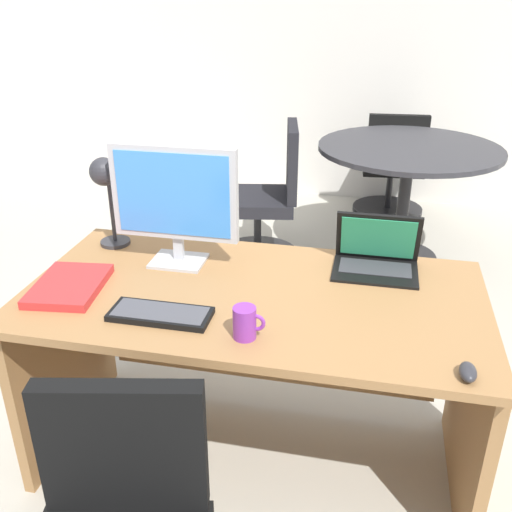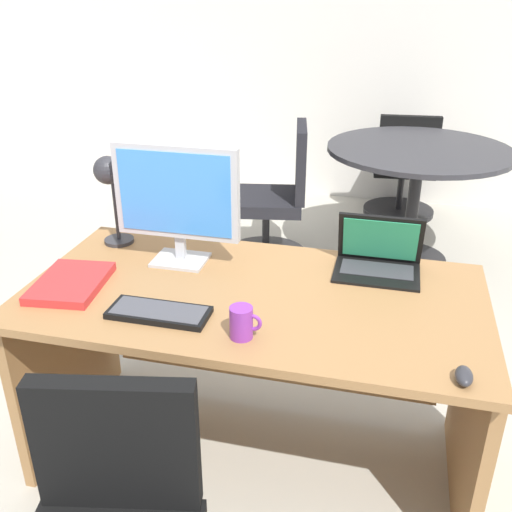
% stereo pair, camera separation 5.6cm
% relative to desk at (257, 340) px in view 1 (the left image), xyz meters
% --- Properties ---
extents(ground, '(12.00, 12.00, 0.00)m').
position_rel_desk_xyz_m(ground, '(0.00, 1.45, -0.51)').
color(ground, '#B7B2A3').
extents(back_wall, '(10.00, 0.10, 2.80)m').
position_rel_desk_xyz_m(back_wall, '(0.00, 3.16, 0.89)').
color(back_wall, silver).
rests_on(back_wall, ground).
extents(desk, '(1.59, 0.82, 0.74)m').
position_rel_desk_xyz_m(desk, '(0.00, 0.00, 0.00)').
color(desk, '#9E7042').
rests_on(desk, ground).
extents(monitor, '(0.47, 0.16, 0.45)m').
position_rel_desk_xyz_m(monitor, '(-0.33, 0.12, 0.49)').
color(monitor, '#B7BABF').
rests_on(monitor, desk).
extents(laptop, '(0.31, 0.23, 0.21)m').
position_rel_desk_xyz_m(laptop, '(0.41, 0.23, 0.29)').
color(laptop, black).
rests_on(laptop, desk).
extents(keyboard, '(0.33, 0.13, 0.02)m').
position_rel_desk_xyz_m(keyboard, '(-0.26, -0.27, 0.24)').
color(keyboard, black).
rests_on(keyboard, desk).
extents(mouse, '(0.05, 0.08, 0.04)m').
position_rel_desk_xyz_m(mouse, '(0.67, -0.40, 0.25)').
color(mouse, '#2D2D33').
rests_on(mouse, desk).
extents(desk_lamp, '(0.12, 0.14, 0.37)m').
position_rel_desk_xyz_m(desk_lamp, '(-0.64, 0.20, 0.50)').
color(desk_lamp, '#2D2D33').
rests_on(desk_lamp, desk).
extents(book, '(0.26, 0.33, 0.03)m').
position_rel_desk_xyz_m(book, '(-0.63, -0.17, 0.25)').
color(book, red).
rests_on(book, desk).
extents(coffee_mug, '(0.10, 0.07, 0.10)m').
position_rel_desk_xyz_m(coffee_mug, '(0.04, -0.33, 0.28)').
color(coffee_mug, purple).
rests_on(coffee_mug, desk).
extents(meeting_table, '(1.14, 1.14, 0.79)m').
position_rel_desk_xyz_m(meeting_table, '(0.57, 1.90, 0.08)').
color(meeting_table, black).
rests_on(meeting_table, ground).
extents(meeting_chair_near, '(0.56, 0.56, 0.91)m').
position_rel_desk_xyz_m(meeting_chair_near, '(-0.30, 1.74, -0.14)').
color(meeting_chair_near, black).
rests_on(meeting_chair_near, ground).
extents(meeting_chair_far, '(0.56, 0.56, 0.84)m').
position_rel_desk_xyz_m(meeting_chair_far, '(0.50, 2.75, -0.17)').
color(meeting_chair_far, black).
rests_on(meeting_chair_far, ground).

